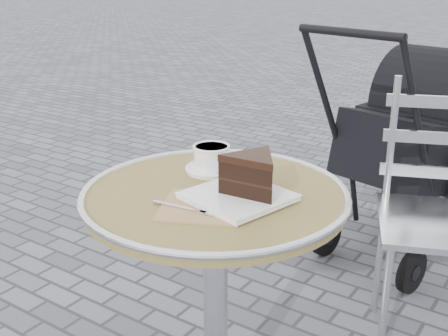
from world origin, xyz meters
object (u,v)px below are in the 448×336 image
Objects in this scene: cappuccino_set at (212,160)px; baby_stroller at (420,150)px; cafe_table at (215,247)px; cake_plate_set at (248,179)px; bistro_chair at (444,186)px.

baby_stroller is (0.26, 1.31, -0.28)m from cappuccino_set.
baby_stroller reaches higher than cafe_table.
cake_plate_set reaches higher than cafe_table.
baby_stroller is at bearing 73.53° from cappuccino_set.
cappuccino_set is 0.85m from bistro_chair.
cappuccino_set is 0.46× the size of cake_plate_set.
cappuccino_set is 1.36m from baby_stroller.
baby_stroller is (0.06, 1.43, -0.30)m from cake_plate_set.
cake_plate_set is (0.10, 0.00, 0.22)m from cafe_table.
cafe_table is 2.03× the size of cake_plate_set.
bistro_chair is 0.84× the size of baby_stroller.
cafe_table is at bearing -83.48° from baby_stroller.
bistro_chair reaches higher than cake_plate_set.
cake_plate_set is 0.86m from bistro_chair.
bistro_chair is at bearing -55.84° from baby_stroller.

